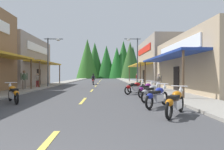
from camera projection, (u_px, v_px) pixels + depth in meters
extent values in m
cube|color=#424244|center=(97.00, 85.00, 25.85)|extent=(9.63, 78.74, 0.10)
cube|color=gray|center=(54.00, 84.00, 25.65)|extent=(2.42, 78.74, 0.12)
cube|color=gray|center=(139.00, 84.00, 26.06)|extent=(2.42, 78.74, 0.12)
cube|color=#E0C64C|center=(83.00, 101.00, 10.10)|extent=(0.16, 2.40, 0.01)
cube|color=#E0C64C|center=(92.00, 90.00, 16.42)|extent=(0.16, 2.40, 0.01)
cube|color=#E0C64C|center=(96.00, 86.00, 22.52)|extent=(0.16, 2.40, 0.01)
cube|color=#E0C64C|center=(98.00, 83.00, 29.16)|extent=(0.16, 2.40, 0.01)
cube|color=#E0C64C|center=(100.00, 82.00, 36.13)|extent=(0.16, 2.40, 0.01)
cube|color=#E0C64C|center=(100.00, 81.00, 41.64)|extent=(0.16, 2.40, 0.01)
cube|color=#E0C64C|center=(101.00, 80.00, 48.00)|extent=(0.16, 2.40, 0.01)
cube|color=#E0C64C|center=(102.00, 79.00, 53.35)|extent=(0.16, 2.40, 0.01)
cylinder|color=brown|center=(31.00, 75.00, 16.89)|extent=(0.14, 0.14, 2.82)
cube|color=gray|center=(8.00, 62.00, 22.94)|extent=(7.66, 9.65, 5.98)
cube|color=gold|center=(46.00, 63.00, 23.10)|extent=(1.80, 8.69, 0.16)
cylinder|color=brown|center=(39.00, 75.00, 18.99)|extent=(0.14, 0.14, 2.82)
cylinder|color=brown|center=(60.00, 75.00, 27.27)|extent=(0.14, 0.14, 2.82)
cube|color=white|center=(39.00, 49.00, 23.07)|extent=(0.10, 6.76, 0.90)
cube|color=black|center=(39.00, 78.00, 23.08)|extent=(0.08, 1.10, 2.10)
cube|color=tan|center=(219.00, 64.00, 15.57)|extent=(7.30, 11.61, 4.68)
cube|color=navy|center=(166.00, 57.00, 15.41)|extent=(1.80, 10.45, 0.16)
cylinder|color=brown|center=(183.00, 75.00, 10.37)|extent=(0.14, 0.14, 2.82)
cylinder|color=brown|center=(145.00, 75.00, 20.42)|extent=(0.14, 0.14, 2.82)
cube|color=white|center=(176.00, 48.00, 15.44)|extent=(0.10, 8.13, 0.90)
cube|color=black|center=(176.00, 79.00, 15.45)|extent=(0.08, 1.10, 2.10)
cube|color=gray|center=(164.00, 62.00, 28.87)|extent=(6.33, 12.65, 6.71)
cube|color=gold|center=(138.00, 65.00, 28.74)|extent=(1.80, 11.39, 0.16)
cylinder|color=brown|center=(140.00, 75.00, 23.23)|extent=(0.14, 0.14, 2.82)
cylinder|color=brown|center=(129.00, 74.00, 34.21)|extent=(0.14, 0.14, 2.82)
cube|color=red|center=(144.00, 50.00, 28.75)|extent=(0.10, 8.86, 0.90)
cube|color=black|center=(144.00, 77.00, 28.77)|extent=(0.08, 1.10, 2.10)
cylinder|color=#474C51|center=(48.00, 63.00, 20.45)|extent=(0.14, 0.14, 5.51)
cylinder|color=#474C51|center=(54.00, 39.00, 20.46)|extent=(2.05, 0.10, 0.10)
ellipsoid|color=silver|center=(58.00, 40.00, 20.48)|extent=(0.50, 0.30, 0.24)
cylinder|color=#474C51|center=(138.00, 62.00, 22.91)|extent=(0.14, 0.14, 5.98)
cylinder|color=#474C51|center=(133.00, 39.00, 22.88)|extent=(2.05, 0.10, 0.10)
ellipsoid|color=silver|center=(128.00, 40.00, 22.86)|extent=(0.50, 0.30, 0.24)
torus|color=black|center=(181.00, 104.00, 7.13)|extent=(0.46, 0.58, 0.64)
torus|color=black|center=(169.00, 110.00, 5.89)|extent=(0.46, 0.58, 0.64)
cube|color=silver|center=(175.00, 104.00, 6.51)|extent=(0.64, 0.73, 0.32)
ellipsoid|color=#BF660C|center=(177.00, 95.00, 6.67)|extent=(0.59, 0.64, 0.28)
cube|color=black|center=(173.00, 97.00, 6.30)|extent=(0.58, 0.65, 0.12)
ellipsoid|color=#BF660C|center=(170.00, 103.00, 5.93)|extent=(0.45, 0.50, 0.24)
cylinder|color=silver|center=(180.00, 96.00, 7.02)|extent=(0.27, 0.34, 0.71)
cylinder|color=silver|center=(179.00, 86.00, 6.92)|extent=(0.51, 0.39, 0.04)
sphere|color=white|center=(181.00, 90.00, 7.15)|extent=(0.16, 0.16, 0.16)
torus|color=black|center=(164.00, 98.00, 8.77)|extent=(0.50, 0.54, 0.64)
torus|color=black|center=(149.00, 102.00, 7.62)|extent=(0.50, 0.54, 0.64)
cube|color=silver|center=(157.00, 98.00, 8.19)|extent=(0.68, 0.71, 0.32)
ellipsoid|color=navy|center=(159.00, 91.00, 8.34)|extent=(0.61, 0.63, 0.28)
cube|color=black|center=(155.00, 92.00, 8.00)|extent=(0.61, 0.63, 0.12)
ellipsoid|color=navy|center=(150.00, 96.00, 7.65)|extent=(0.47, 0.49, 0.24)
cylinder|color=silver|center=(163.00, 91.00, 8.67)|extent=(0.29, 0.32, 0.71)
cylinder|color=silver|center=(162.00, 84.00, 8.57)|extent=(0.47, 0.43, 0.04)
sphere|color=white|center=(165.00, 87.00, 8.79)|extent=(0.16, 0.16, 0.16)
torus|color=black|center=(157.00, 94.00, 10.57)|extent=(0.50, 0.55, 0.64)
torus|color=black|center=(144.00, 97.00, 9.41)|extent=(0.50, 0.55, 0.64)
cube|color=silver|center=(151.00, 94.00, 9.99)|extent=(0.67, 0.71, 0.32)
ellipsoid|color=#99999E|center=(153.00, 88.00, 10.14)|extent=(0.61, 0.63, 0.28)
cube|color=black|center=(149.00, 89.00, 9.79)|extent=(0.61, 0.64, 0.12)
ellipsoid|color=#99999E|center=(145.00, 92.00, 9.44)|extent=(0.47, 0.49, 0.24)
cylinder|color=silver|center=(156.00, 89.00, 10.47)|extent=(0.29, 0.32, 0.71)
cylinder|color=silver|center=(155.00, 82.00, 10.37)|extent=(0.48, 0.42, 0.04)
sphere|color=white|center=(157.00, 85.00, 10.59)|extent=(0.16, 0.16, 0.16)
torus|color=black|center=(152.00, 91.00, 12.44)|extent=(0.49, 0.55, 0.64)
torus|color=black|center=(141.00, 93.00, 11.26)|extent=(0.49, 0.55, 0.64)
cube|color=silver|center=(147.00, 91.00, 11.85)|extent=(0.66, 0.72, 0.32)
ellipsoid|color=#721972|center=(148.00, 86.00, 12.01)|extent=(0.61, 0.63, 0.28)
cube|color=black|center=(145.00, 87.00, 11.65)|extent=(0.60, 0.64, 0.12)
ellipsoid|color=#721972|center=(141.00, 89.00, 11.30)|extent=(0.47, 0.49, 0.24)
cylinder|color=silver|center=(151.00, 86.00, 12.34)|extent=(0.28, 0.32, 0.71)
cylinder|color=silver|center=(150.00, 81.00, 12.24)|extent=(0.49, 0.42, 0.04)
sphere|color=white|center=(152.00, 83.00, 12.46)|extent=(0.16, 0.16, 0.16)
torus|color=black|center=(143.00, 89.00, 13.98)|extent=(0.58, 0.45, 0.64)
torus|color=black|center=(128.00, 90.00, 13.08)|extent=(0.58, 0.45, 0.64)
cube|color=silver|center=(135.00, 89.00, 13.53)|extent=(0.73, 0.63, 0.32)
ellipsoid|color=#A51414|center=(137.00, 84.00, 13.65)|extent=(0.64, 0.58, 0.28)
cube|color=black|center=(133.00, 85.00, 13.38)|extent=(0.65, 0.57, 0.12)
ellipsoid|color=#A51414|center=(128.00, 87.00, 13.11)|extent=(0.50, 0.45, 0.24)
cylinder|color=silver|center=(141.00, 85.00, 13.90)|extent=(0.34, 0.26, 0.71)
cylinder|color=silver|center=(140.00, 80.00, 13.83)|extent=(0.38, 0.51, 0.04)
sphere|color=white|center=(143.00, 82.00, 14.00)|extent=(0.16, 0.16, 0.16)
torus|color=black|center=(143.00, 88.00, 15.42)|extent=(0.56, 0.48, 0.64)
torus|color=black|center=(130.00, 89.00, 14.44)|extent=(0.56, 0.48, 0.64)
cube|color=silver|center=(137.00, 87.00, 14.93)|extent=(0.72, 0.66, 0.32)
ellipsoid|color=#0C5933|center=(138.00, 83.00, 15.06)|extent=(0.64, 0.60, 0.28)
cube|color=black|center=(135.00, 84.00, 14.77)|extent=(0.64, 0.59, 0.12)
ellipsoid|color=#0C5933|center=(131.00, 86.00, 14.48)|extent=(0.49, 0.46, 0.24)
cylinder|color=silver|center=(142.00, 84.00, 15.33)|extent=(0.33, 0.28, 0.71)
cylinder|color=silver|center=(141.00, 80.00, 15.25)|extent=(0.41, 0.49, 0.04)
sphere|color=white|center=(143.00, 82.00, 15.44)|extent=(0.16, 0.16, 0.16)
torus|color=black|center=(10.00, 95.00, 9.99)|extent=(0.47, 0.57, 0.64)
torus|color=black|center=(16.00, 98.00, 8.83)|extent=(0.47, 0.57, 0.64)
cube|color=silver|center=(13.00, 95.00, 9.41)|extent=(0.65, 0.73, 0.32)
ellipsoid|color=#BF660C|center=(12.00, 89.00, 9.57)|extent=(0.59, 0.64, 0.28)
cube|color=black|center=(14.00, 90.00, 9.22)|extent=(0.59, 0.65, 0.12)
ellipsoid|color=#BF660C|center=(16.00, 93.00, 8.87)|extent=(0.46, 0.50, 0.24)
cylinder|color=silver|center=(11.00, 89.00, 9.89)|extent=(0.27, 0.33, 0.71)
cylinder|color=silver|center=(11.00, 83.00, 9.80)|extent=(0.50, 0.40, 0.04)
sphere|color=white|center=(10.00, 85.00, 10.02)|extent=(0.16, 0.16, 0.16)
torus|color=black|center=(93.00, 82.00, 27.00)|extent=(0.13, 0.64, 0.64)
torus|color=black|center=(93.00, 82.00, 25.51)|extent=(0.13, 0.64, 0.64)
cube|color=silver|center=(93.00, 82.00, 26.25)|extent=(0.32, 0.71, 0.32)
ellipsoid|color=#A51414|center=(93.00, 79.00, 26.45)|extent=(0.35, 0.58, 0.28)
cube|color=black|center=(93.00, 80.00, 26.00)|extent=(0.31, 0.61, 0.12)
ellipsoid|color=#A51414|center=(93.00, 81.00, 25.55)|extent=(0.26, 0.45, 0.24)
cylinder|color=silver|center=(93.00, 80.00, 26.87)|extent=(0.08, 0.37, 0.71)
cylinder|color=silver|center=(93.00, 77.00, 26.75)|extent=(0.60, 0.07, 0.04)
sphere|color=white|center=(93.00, 78.00, 27.03)|extent=(0.16, 0.16, 0.16)
ellipsoid|color=black|center=(93.00, 77.00, 26.10)|extent=(0.40, 0.40, 0.64)
sphere|color=black|center=(93.00, 74.00, 26.15)|extent=(0.24, 0.24, 0.24)
cylinder|color=black|center=(92.00, 80.00, 26.26)|extent=(0.16, 0.43, 0.24)
cylinder|color=black|center=(92.00, 77.00, 26.38)|extent=(0.13, 0.51, 0.40)
cylinder|color=black|center=(94.00, 80.00, 26.28)|extent=(0.16, 0.43, 0.24)
cylinder|color=black|center=(95.00, 77.00, 26.42)|extent=(0.13, 0.51, 0.40)
cylinder|color=#B2A599|center=(160.00, 87.00, 15.43)|extent=(0.14, 0.14, 0.77)
cylinder|color=#B2A599|center=(157.00, 87.00, 15.49)|extent=(0.14, 0.14, 0.77)
ellipsoid|color=#726659|center=(158.00, 79.00, 15.46)|extent=(0.42, 0.36, 0.55)
cylinder|color=#726659|center=(161.00, 79.00, 15.39)|extent=(0.09, 0.09, 0.52)
cylinder|color=#726659|center=(156.00, 79.00, 15.53)|extent=(0.09, 0.09, 0.52)
sphere|color=beige|center=(158.00, 75.00, 15.46)|extent=(0.21, 0.21, 0.21)
cylinder|color=#726659|center=(25.00, 85.00, 16.58)|extent=(0.14, 0.14, 0.91)
cylinder|color=#726659|center=(23.00, 85.00, 16.48)|extent=(0.14, 0.14, 0.91)
ellipsoid|color=#3F593F|center=(24.00, 77.00, 16.53)|extent=(0.44, 0.40, 0.65)
cylinder|color=#3F593F|center=(27.00, 76.00, 16.65)|extent=(0.09, 0.09, 0.61)
cylinder|color=#3F593F|center=(21.00, 76.00, 16.40)|extent=(0.09, 0.09, 0.61)
sphere|color=#8C664C|center=(24.00, 72.00, 16.52)|extent=(0.25, 0.25, 0.25)
cylinder|color=maroon|center=(37.00, 84.00, 19.49)|extent=(0.14, 0.14, 0.78)
cylinder|color=maroon|center=(38.00, 84.00, 19.50)|extent=(0.14, 0.14, 0.78)
ellipsoid|color=#B2A599|center=(38.00, 78.00, 19.49)|extent=(0.37, 0.28, 0.56)
cylinder|color=#B2A599|center=(35.00, 78.00, 19.47)|extent=(0.09, 0.09, 0.53)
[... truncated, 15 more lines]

